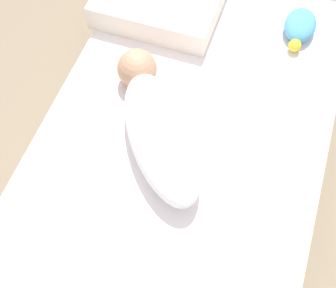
{
  "coord_description": "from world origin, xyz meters",
  "views": [
    {
      "loc": [
        0.56,
        0.17,
        1.27
      ],
      "look_at": [
        -0.01,
        -0.02,
        0.24
      ],
      "focal_mm": 50.0,
      "sensor_mm": 36.0,
      "label": 1
    }
  ],
  "objects": [
    {
      "name": "ground_plane",
      "position": [
        0.0,
        0.0,
        0.0
      ],
      "size": [
        12.0,
        12.0,
        0.0
      ],
      "primitive_type": "plane",
      "color": "#7A6B56"
    },
    {
      "name": "bed_mattress",
      "position": [
        0.0,
        0.0,
        0.1
      ],
      "size": [
        1.44,
        0.76,
        0.19
      ],
      "color": "white",
      "rests_on": "ground_plane"
    },
    {
      "name": "swaddled_baby",
      "position": [
        -0.05,
        -0.06,
        0.25
      ],
      "size": [
        0.46,
        0.38,
        0.12
      ],
      "rotation": [
        0.0,
        0.0,
        3.77
      ],
      "color": "white",
      "rests_on": "bed_mattress"
    },
    {
      "name": "turtle_plush",
      "position": [
        -0.54,
        0.22,
        0.22
      ],
      "size": [
        0.17,
        0.1,
        0.06
      ],
      "color": "#4C99C6",
      "rests_on": "bed_mattress"
    }
  ]
}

